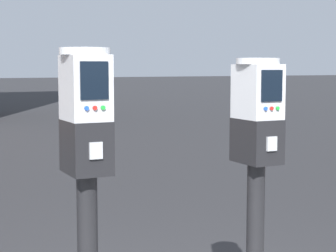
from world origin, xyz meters
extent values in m
cube|color=black|center=(-0.54, -0.19, 1.23)|extent=(0.18, 0.25, 0.23)
cube|color=#A5A8AD|center=(-0.55, -0.31, 1.23)|extent=(0.06, 0.01, 0.07)
cube|color=#B7BABF|center=(-0.54, -0.19, 1.49)|extent=(0.18, 0.23, 0.28)
cube|color=black|center=(-0.55, -0.30, 1.52)|extent=(0.12, 0.01, 0.16)
cylinder|color=blue|center=(-0.58, -0.30, 1.41)|extent=(0.02, 0.01, 0.02)
cylinder|color=red|center=(-0.55, -0.31, 1.41)|extent=(0.02, 0.01, 0.02)
cylinder|color=green|center=(-0.51, -0.31, 1.41)|extent=(0.02, 0.01, 0.02)
cylinder|color=#B7BABF|center=(-0.54, -0.19, 1.64)|extent=(0.22, 0.22, 0.03)
cube|color=black|center=(0.36, -0.19, 1.21)|extent=(0.18, 0.25, 0.22)
cube|color=#A5A8AD|center=(0.35, -0.31, 1.21)|extent=(0.06, 0.01, 0.07)
cube|color=#B7BABF|center=(0.36, -0.19, 1.45)|extent=(0.18, 0.23, 0.27)
cube|color=black|center=(0.35, -0.30, 1.48)|extent=(0.12, 0.01, 0.15)
cylinder|color=blue|center=(0.32, -0.30, 1.38)|extent=(0.02, 0.01, 0.02)
cylinder|color=red|center=(0.35, -0.31, 1.38)|extent=(0.02, 0.01, 0.02)
cylinder|color=green|center=(0.39, -0.31, 1.38)|extent=(0.02, 0.01, 0.02)
cylinder|color=#B7BABF|center=(0.36, -0.19, 1.60)|extent=(0.22, 0.22, 0.03)
camera|label=1|loc=(-1.39, -2.53, 1.58)|focal=62.37mm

